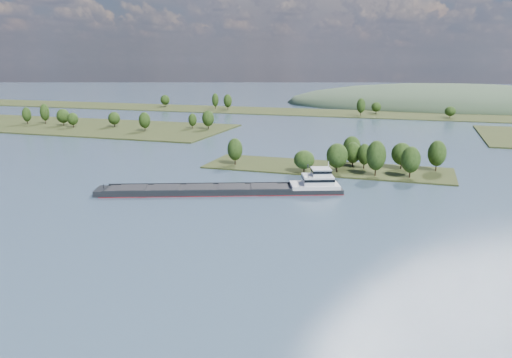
% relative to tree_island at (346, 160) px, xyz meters
% --- Properties ---
extents(ground, '(1800.00, 1800.00, 0.00)m').
position_rel_tree_island_xyz_m(ground, '(-8.00, -59.18, -4.24)').
color(ground, '#374A60').
rests_on(ground, ground).
extents(tree_island, '(100.00, 31.43, 14.82)m').
position_rel_tree_island_xyz_m(tree_island, '(0.00, 0.00, 0.00)').
color(tree_island, '#283015').
rests_on(tree_island, ground).
extents(left_bank, '(300.00, 80.00, 15.37)m').
position_rel_tree_island_xyz_m(left_bank, '(-235.20, 80.89, -3.32)').
color(left_bank, '#283015').
rests_on(left_bank, ground).
extents(back_shoreline, '(900.00, 60.00, 16.03)m').
position_rel_tree_island_xyz_m(back_shoreline, '(0.16, 220.60, -3.51)').
color(back_shoreline, '#283015').
rests_on(back_shoreline, ground).
extents(hill_west, '(320.00, 160.00, 44.00)m').
position_rel_tree_island_xyz_m(hill_west, '(52.00, 320.82, -4.24)').
color(hill_west, '#33452F').
rests_on(hill_west, ground).
extents(cargo_barge, '(80.68, 38.08, 11.16)m').
position_rel_tree_island_xyz_m(cargo_barge, '(-29.71, -45.90, -2.83)').
color(cargo_barge, black).
rests_on(cargo_barge, ground).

